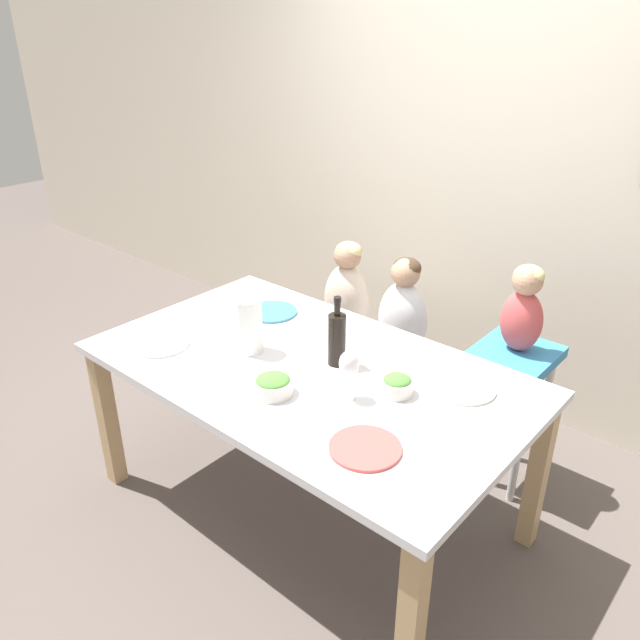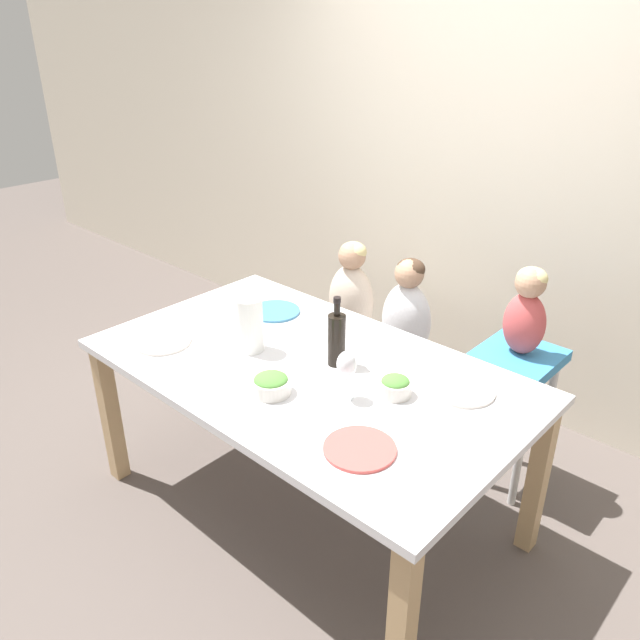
{
  "view_description": "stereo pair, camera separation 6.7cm",
  "coord_description": "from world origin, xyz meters",
  "px_view_note": "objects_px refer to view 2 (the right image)",
  "views": [
    {
      "loc": [
        1.48,
        -1.63,
        2.04
      ],
      "look_at": [
        0.0,
        0.08,
        0.93
      ],
      "focal_mm": 35.0,
      "sensor_mm": 36.0,
      "label": 1
    },
    {
      "loc": [
        1.53,
        -1.58,
        2.04
      ],
      "look_at": [
        0.0,
        0.08,
        0.93
      ],
      "focal_mm": 35.0,
      "sensor_mm": 36.0,
      "label": 2
    }
  ],
  "objects_px": {
    "salad_bowl_small": "(395,386)",
    "person_child_left": "(351,292)",
    "person_baby_right": "(527,310)",
    "dinner_plate_front_left": "(163,342)",
    "chair_right_highchair": "(515,382)",
    "paper_towel_roll": "(249,324)",
    "salad_bowl_large": "(271,384)",
    "wine_glass_near": "(347,365)",
    "wine_bottle": "(337,338)",
    "dinner_plate_front_right": "(360,449)",
    "dinner_plate_back_right": "(463,390)",
    "chair_far_left": "(350,345)",
    "chair_far_center": "(403,368)",
    "person_child_center": "(407,312)",
    "dinner_plate_back_left": "(275,311)"
  },
  "relations": [
    {
      "from": "wine_glass_near",
      "to": "person_baby_right",
      "type": "bearing_deg",
      "value": 71.91
    },
    {
      "from": "chair_far_center",
      "to": "dinner_plate_front_left",
      "type": "xyz_separation_m",
      "value": [
        -0.54,
        -1.07,
        0.38
      ]
    },
    {
      "from": "person_baby_right",
      "to": "chair_right_highchair",
      "type": "bearing_deg",
      "value": -90.0
    },
    {
      "from": "chair_far_left",
      "to": "person_child_left",
      "type": "bearing_deg",
      "value": 90.0
    },
    {
      "from": "dinner_plate_back_right",
      "to": "chair_far_center",
      "type": "bearing_deg",
      "value": 140.27
    },
    {
      "from": "wine_bottle",
      "to": "dinner_plate_back_right",
      "type": "distance_m",
      "value": 0.53
    },
    {
      "from": "wine_bottle",
      "to": "salad_bowl_large",
      "type": "bearing_deg",
      "value": -96.36
    },
    {
      "from": "dinner_plate_front_left",
      "to": "dinner_plate_back_right",
      "type": "distance_m",
      "value": 1.29
    },
    {
      "from": "person_baby_right",
      "to": "chair_far_center",
      "type": "bearing_deg",
      "value": -179.9
    },
    {
      "from": "paper_towel_roll",
      "to": "dinner_plate_front_left",
      "type": "bearing_deg",
      "value": -145.69
    },
    {
      "from": "chair_far_left",
      "to": "dinner_plate_front_right",
      "type": "distance_m",
      "value": 1.46
    },
    {
      "from": "salad_bowl_small",
      "to": "person_child_left",
      "type": "bearing_deg",
      "value": 138.67
    },
    {
      "from": "paper_towel_roll",
      "to": "dinner_plate_front_right",
      "type": "height_order",
      "value": "paper_towel_roll"
    },
    {
      "from": "chair_far_center",
      "to": "dinner_plate_front_right",
      "type": "bearing_deg",
      "value": -62.01
    },
    {
      "from": "person_baby_right",
      "to": "paper_towel_roll",
      "type": "distance_m",
      "value": 1.18
    },
    {
      "from": "dinner_plate_front_left",
      "to": "salad_bowl_small",
      "type": "bearing_deg",
      "value": 19.62
    },
    {
      "from": "wine_glass_near",
      "to": "dinner_plate_back_right",
      "type": "bearing_deg",
      "value": 48.13
    },
    {
      "from": "dinner_plate_back_left",
      "to": "salad_bowl_large",
      "type": "bearing_deg",
      "value": -44.64
    },
    {
      "from": "chair_far_center",
      "to": "salad_bowl_large",
      "type": "distance_m",
      "value": 1.1
    },
    {
      "from": "chair_far_center",
      "to": "dinner_plate_back_right",
      "type": "height_order",
      "value": "dinner_plate_back_right"
    },
    {
      "from": "person_child_center",
      "to": "salad_bowl_small",
      "type": "distance_m",
      "value": 0.85
    },
    {
      "from": "person_child_center",
      "to": "salad_bowl_small",
      "type": "bearing_deg",
      "value": -57.84
    },
    {
      "from": "chair_far_left",
      "to": "wine_glass_near",
      "type": "relative_size",
      "value": 2.3
    },
    {
      "from": "chair_far_left",
      "to": "wine_glass_near",
      "type": "bearing_deg",
      "value": -51.07
    },
    {
      "from": "person_baby_right",
      "to": "salad_bowl_large",
      "type": "bearing_deg",
      "value": -116.56
    },
    {
      "from": "salad_bowl_small",
      "to": "chair_right_highchair",
      "type": "bearing_deg",
      "value": 77.54
    },
    {
      "from": "person_child_left",
      "to": "person_child_center",
      "type": "xyz_separation_m",
      "value": [
        0.36,
        0.0,
        0.0
      ]
    },
    {
      "from": "dinner_plate_back_right",
      "to": "dinner_plate_front_left",
      "type": "bearing_deg",
      "value": -154.94
    },
    {
      "from": "chair_far_center",
      "to": "dinner_plate_front_left",
      "type": "relative_size",
      "value": 1.85
    },
    {
      "from": "chair_far_left",
      "to": "person_baby_right",
      "type": "bearing_deg",
      "value": 0.06
    },
    {
      "from": "chair_right_highchair",
      "to": "person_baby_right",
      "type": "distance_m",
      "value": 0.36
    },
    {
      "from": "chair_far_center",
      "to": "wine_bottle",
      "type": "height_order",
      "value": "wine_bottle"
    },
    {
      "from": "salad_bowl_small",
      "to": "person_baby_right",
      "type": "bearing_deg",
      "value": 77.55
    },
    {
      "from": "chair_far_center",
      "to": "person_child_left",
      "type": "relative_size",
      "value": 0.85
    },
    {
      "from": "chair_far_center",
      "to": "dinner_plate_back_right",
      "type": "relative_size",
      "value": 1.85
    },
    {
      "from": "paper_towel_roll",
      "to": "wine_glass_near",
      "type": "height_order",
      "value": "paper_towel_roll"
    },
    {
      "from": "wine_bottle",
      "to": "dinner_plate_back_right",
      "type": "xyz_separation_m",
      "value": [
        0.49,
        0.17,
        -0.11
      ]
    },
    {
      "from": "salad_bowl_large",
      "to": "dinner_plate_front_right",
      "type": "height_order",
      "value": "salad_bowl_large"
    },
    {
      "from": "person_child_center",
      "to": "dinner_plate_back_right",
      "type": "bearing_deg",
      "value": -39.76
    },
    {
      "from": "paper_towel_roll",
      "to": "dinner_plate_front_left",
      "type": "height_order",
      "value": "paper_towel_roll"
    },
    {
      "from": "salad_bowl_small",
      "to": "dinner_plate_back_right",
      "type": "xyz_separation_m",
      "value": [
        0.18,
        0.19,
        -0.03
      ]
    },
    {
      "from": "salad_bowl_large",
      "to": "person_child_left",
      "type": "bearing_deg",
      "value": 114.26
    },
    {
      "from": "chair_far_left",
      "to": "salad_bowl_small",
      "type": "bearing_deg",
      "value": -41.3
    },
    {
      "from": "person_child_center",
      "to": "wine_bottle",
      "type": "height_order",
      "value": "wine_bottle"
    },
    {
      "from": "chair_right_highchair",
      "to": "wine_bottle",
      "type": "height_order",
      "value": "wine_bottle"
    },
    {
      "from": "salad_bowl_large",
      "to": "wine_glass_near",
      "type": "bearing_deg",
      "value": 35.56
    },
    {
      "from": "salad_bowl_large",
      "to": "dinner_plate_back_right",
      "type": "height_order",
      "value": "salad_bowl_large"
    },
    {
      "from": "dinner_plate_back_right",
      "to": "dinner_plate_front_right",
      "type": "distance_m",
      "value": 0.54
    },
    {
      "from": "chair_far_center",
      "to": "wine_glass_near",
      "type": "height_order",
      "value": "wine_glass_near"
    },
    {
      "from": "person_child_center",
      "to": "dinner_plate_back_right",
      "type": "xyz_separation_m",
      "value": [
        0.63,
        -0.52,
        0.05
      ]
    }
  ]
}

